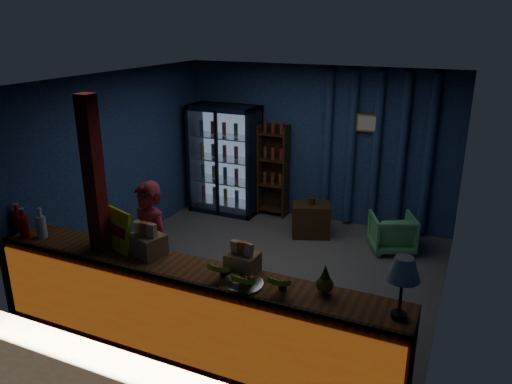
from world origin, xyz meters
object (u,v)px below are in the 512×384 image
green_chair (392,233)px  pastry_tray (241,283)px  table_lamp (403,271)px  shopkeeper (150,250)px

green_chair → pastry_tray: bearing=51.7°
table_lamp → pastry_tray: bearing=-177.6°
pastry_tray → table_lamp: 1.47m
table_lamp → shopkeeper: bearing=170.8°
shopkeeper → pastry_tray: (1.40, -0.51, 0.17)m
shopkeeper → table_lamp: size_ratio=2.94×
green_chair → table_lamp: size_ratio=1.14×
green_chair → shopkeeper: bearing=27.6°
pastry_tray → green_chair: bearing=76.1°
green_chair → table_lamp: bearing=75.5°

